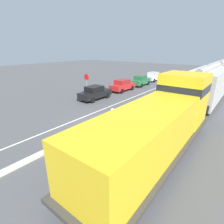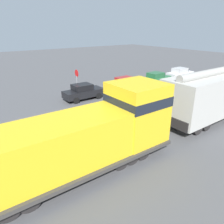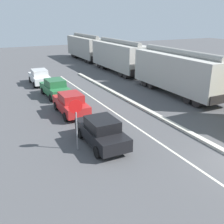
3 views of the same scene
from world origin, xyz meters
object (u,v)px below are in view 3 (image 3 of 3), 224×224
object	(u,v)px
parked_car_black	(101,131)
parked_car_green	(55,88)
stop_sign	(76,115)
hopper_car_trailing	(86,47)
hopper_car_lead	(178,72)
parked_car_white	(40,77)
hopper_car_middle	(119,56)
parked_car_red	(71,103)

from	to	relation	value
parked_car_black	parked_car_green	bearing A→B (deg)	88.77
parked_car_black	stop_sign	world-z (taller)	stop_sign
hopper_car_trailing	hopper_car_lead	bearing A→B (deg)	-90.00
parked_car_white	stop_sign	xyz separation A→B (m)	(-1.41, -15.79, 1.21)
parked_car_green	stop_sign	xyz separation A→B (m)	(-1.65, -10.52, 1.21)
hopper_car_middle	parked_car_red	bearing A→B (deg)	-130.96
hopper_car_lead	parked_car_black	xyz separation A→B (m)	(-10.67, -6.23, -1.26)
hopper_car_middle	stop_sign	size ratio (longest dim) A/B	3.68
hopper_car_middle	parked_car_green	bearing A→B (deg)	-145.27
hopper_car_lead	parked_car_white	world-z (taller)	hopper_car_lead
hopper_car_middle	parked_car_red	distance (m)	16.23
parked_car_white	parked_car_red	bearing A→B (deg)	-89.54
hopper_car_lead	stop_sign	xyz separation A→B (m)	(-12.10, -6.17, -0.05)
hopper_car_lead	parked_car_white	size ratio (longest dim) A/B	2.50
parked_car_red	stop_sign	size ratio (longest dim) A/B	1.47
hopper_car_lead	stop_sign	size ratio (longest dim) A/B	3.68
hopper_car_middle	stop_sign	distance (m)	21.49
parked_car_red	stop_sign	bearing A→B (deg)	-105.05
parked_car_red	stop_sign	world-z (taller)	stop_sign
hopper_car_lead	hopper_car_middle	distance (m)	11.60
hopper_car_middle	stop_sign	world-z (taller)	hopper_car_middle
parked_car_black	parked_car_green	distance (m)	10.60
parked_car_black	parked_car_red	size ratio (longest dim) A/B	1.00
parked_car_green	parked_car_red	bearing A→B (deg)	-91.87
hopper_car_lead	parked_car_white	bearing A→B (deg)	138.01
parked_car_black	parked_car_green	world-z (taller)	same
hopper_car_lead	parked_car_black	world-z (taller)	hopper_car_lead
parked_car_white	hopper_car_lead	bearing A→B (deg)	-41.99
hopper_car_lead	stop_sign	bearing A→B (deg)	-153.00
parked_car_red	hopper_car_middle	bearing A→B (deg)	49.04
parked_car_red	parked_car_green	size ratio (longest dim) A/B	0.99
hopper_car_trailing	hopper_car_middle	bearing A→B (deg)	-90.00
hopper_car_lead	hopper_car_trailing	bearing A→B (deg)	90.00
hopper_car_lead	parked_car_green	bearing A→B (deg)	157.35
hopper_car_trailing	parked_car_black	bearing A→B (deg)	-109.93
parked_car_green	parked_car_white	size ratio (longest dim) A/B	1.01
hopper_car_middle	parked_car_green	xyz separation A→B (m)	(-10.44, -7.24, -1.26)
stop_sign	parked_car_white	bearing A→B (deg)	84.90
hopper_car_middle	parked_car_black	distance (m)	20.82
hopper_car_middle	stop_sign	xyz separation A→B (m)	(-12.10, -17.77, -0.05)
hopper_car_trailing	stop_sign	world-z (taller)	hopper_car_trailing
hopper_car_lead	parked_car_green	distance (m)	11.39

